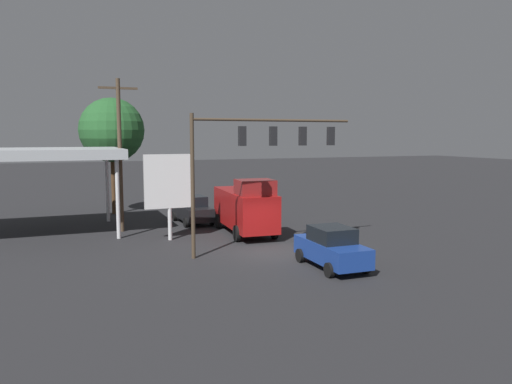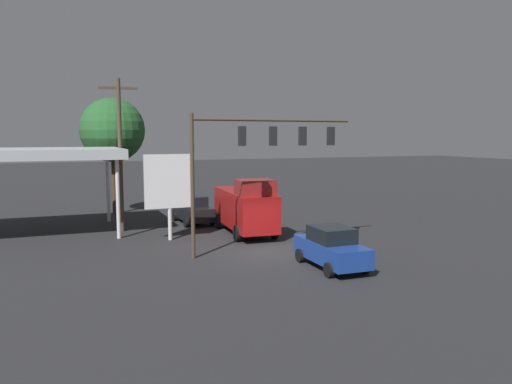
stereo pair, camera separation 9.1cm
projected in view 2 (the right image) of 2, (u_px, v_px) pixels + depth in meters
name	position (u px, v px, depth m)	size (l,w,h in m)	color
ground_plane	(270.00, 252.00, 26.38)	(200.00, 200.00, 0.00)	#262628
traffic_signal_assembly	(259.00, 147.00, 25.76)	(8.91, 0.43, 7.23)	#473828
utility_pole	(120.00, 152.00, 31.55)	(2.40, 0.26, 9.69)	#473828
gas_station_canopy	(23.00, 154.00, 30.49)	(11.68, 7.73, 5.34)	#B2B7BC
price_sign	(169.00, 183.00, 29.13)	(2.92, 0.27, 5.06)	silver
hatchback_crossing	(232.00, 203.00, 38.54)	(2.13, 3.89, 1.97)	#474C51
sedan_far	(331.00, 248.00, 23.19)	(2.10, 4.42, 1.93)	navy
sedan_waiting	(193.00, 210.00, 35.07)	(2.24, 4.49, 1.93)	black
delivery_truck	(246.00, 207.00, 31.11)	(2.88, 6.92, 3.58)	maroon
street_tree	(112.00, 130.00, 38.73)	(4.99, 4.99, 9.07)	#4C331E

